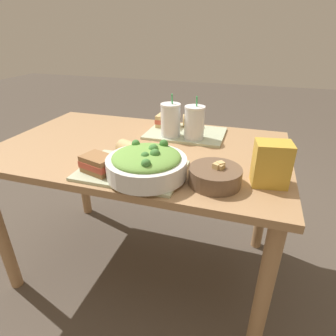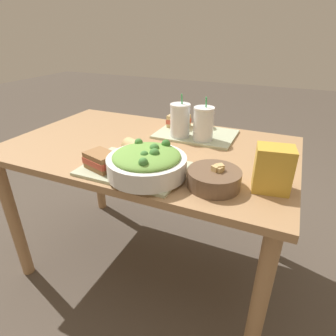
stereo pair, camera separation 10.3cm
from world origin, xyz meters
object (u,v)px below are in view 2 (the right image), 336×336
object	(u,v)px
soup_bowl	(214,178)
sandwich_far	(179,121)
baguette_far	(203,121)
drink_cup_dark	(180,121)
drink_cup_red	(203,125)
sandwich_near	(101,160)
salad_bowl	(147,162)
baguette_near	(136,148)
chip_bag	(273,169)

from	to	relation	value
soup_bowl	sandwich_far	xyz separation A→B (m)	(-0.35, 0.53, 0.01)
sandwich_far	baguette_far	bearing A→B (deg)	19.59
drink_cup_dark	drink_cup_red	size ratio (longest dim) A/B	1.01
sandwich_near	salad_bowl	bearing A→B (deg)	24.44
salad_bowl	sandwich_near	bearing A→B (deg)	-171.74
salad_bowl	baguette_far	xyz separation A→B (m)	(0.02, 0.60, -0.02)
salad_bowl	sandwich_far	bearing A→B (deg)	100.16
salad_bowl	baguette_near	xyz separation A→B (m)	(-0.12, 0.13, -0.02)
soup_bowl	sandwich_far	size ratio (longest dim) A/B	1.64
sandwich_far	drink_cup_red	world-z (taller)	drink_cup_red
sandwich_near	drink_cup_red	distance (m)	0.53
soup_bowl	baguette_far	xyz separation A→B (m)	(-0.22, 0.57, 0.01)
baguette_far	drink_cup_dark	size ratio (longest dim) A/B	0.47
soup_bowl	drink_cup_dark	world-z (taller)	drink_cup_dark
soup_bowl	baguette_far	size ratio (longest dim) A/B	1.91
drink_cup_dark	chip_bag	world-z (taller)	drink_cup_dark
soup_bowl	chip_bag	xyz separation A→B (m)	(0.18, 0.06, 0.05)
sandwich_near	drink_cup_dark	size ratio (longest dim) A/B	0.67
baguette_near	sandwich_far	xyz separation A→B (m)	(0.02, 0.43, -0.00)
drink_cup_dark	soup_bowl	bearing A→B (deg)	-54.10
sandwich_near	baguette_near	distance (m)	0.17
sandwich_far	soup_bowl	bearing A→B (deg)	-55.95
soup_bowl	sandwich_near	distance (m)	0.44
chip_bag	baguette_near	bearing A→B (deg)	166.92
soup_bowl	baguette_far	world-z (taller)	soup_bowl
soup_bowl	drink_cup_red	size ratio (longest dim) A/B	0.90
baguette_near	drink_cup_red	size ratio (longest dim) A/B	0.65
sandwich_far	drink_cup_dark	distance (m)	0.16
drink_cup_dark	drink_cup_red	world-z (taller)	drink_cup_dark
soup_bowl	sandwich_far	world-z (taller)	soup_bowl
drink_cup_dark	chip_bag	bearing A→B (deg)	-35.77
sandwich_far	baguette_far	distance (m)	0.13
soup_bowl	salad_bowl	bearing A→B (deg)	-172.71
baguette_far	drink_cup_dark	xyz separation A→B (m)	(-0.06, -0.18, 0.04)
salad_bowl	baguette_far	distance (m)	0.60
baguette_near	chip_bag	xyz separation A→B (m)	(0.55, -0.04, 0.03)
salad_bowl	baguette_near	bearing A→B (deg)	132.69
baguette_near	baguette_far	world-z (taller)	same
salad_bowl	chip_bag	distance (m)	0.44
baguette_far	sandwich_near	bearing A→B (deg)	146.03
baguette_near	drink_cup_red	distance (m)	0.36
sandwich_near	drink_cup_red	size ratio (longest dim) A/B	0.68
baguette_near	drink_cup_dark	world-z (taller)	drink_cup_dark
sandwich_far	baguette_near	bearing A→B (deg)	-91.43
soup_bowl	sandwich_near	world-z (taller)	soup_bowl
baguette_far	chip_bag	world-z (taller)	chip_bag
drink_cup_red	sandwich_near	bearing A→B (deg)	-120.28
baguette_far	chip_bag	xyz separation A→B (m)	(0.41, -0.51, 0.03)
sandwich_near	sandwich_far	bearing A→B (deg)	98.00
salad_bowl	soup_bowl	bearing A→B (deg)	7.29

